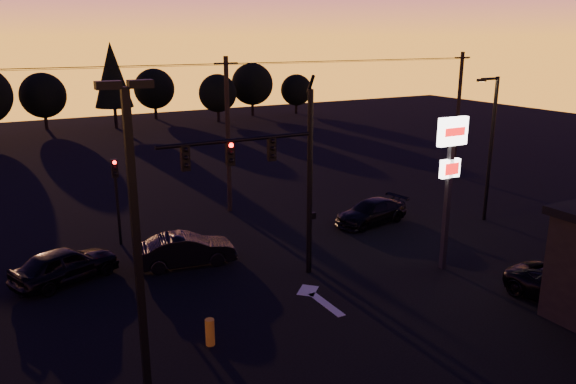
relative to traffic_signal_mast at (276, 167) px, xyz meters
name	(u,v)px	position (x,y,z in m)	size (l,w,h in m)	color
ground	(329,318)	(0.10, -3.99, -4.94)	(120.00, 120.00, 0.00)	black
lane_arrow	(317,297)	(0.60, -2.33, -4.93)	(1.20, 3.10, 0.01)	beige
traffic_signal_mast	(276,167)	(0.00, 0.00, 0.00)	(6.79, 0.52, 8.58)	black
secondary_signal	(116,189)	(-4.90, 7.49, -2.07)	(0.30, 0.31, 4.35)	black
parking_lot_light	(137,246)	(-7.40, -6.99, 0.33)	(1.25, 0.30, 9.14)	black
pylon_sign	(450,161)	(7.10, -2.49, -0.02)	(1.50, 0.28, 6.80)	black
streetlight	(490,143)	(14.01, 1.51, -0.52)	(1.55, 0.35, 8.00)	black
utility_pole_1	(228,135)	(2.10, 10.01, -0.34)	(1.40, 0.26, 9.00)	black
utility_pole_2	(458,114)	(20.10, 10.01, -0.34)	(1.40, 0.26, 9.00)	black
power_wires	(226,64)	(2.10, 10.01, 3.63)	(36.00, 1.22, 0.07)	black
bollard	(210,332)	(-4.43, -3.60, -4.46)	(0.32, 0.32, 0.95)	orange
tree_3	(43,95)	(-3.90, 48.01, -1.19)	(4.95, 4.95, 6.22)	black
tree_4	(112,75)	(3.10, 45.01, 0.99)	(4.18, 4.18, 9.50)	black
tree_5	(154,89)	(9.10, 50.01, -1.19)	(4.95, 4.95, 6.22)	black
tree_6	(218,93)	(15.10, 44.01, -1.50)	(4.54, 4.54, 5.71)	black
tree_7	(252,84)	(21.10, 47.01, -0.88)	(5.36, 5.36, 6.74)	black
tree_8	(296,90)	(27.10, 46.01, -1.82)	(4.12, 4.12, 5.19)	black
car_left	(65,265)	(-7.93, 4.13, -4.18)	(1.80, 4.47, 1.52)	black
car_mid	(186,250)	(-2.88, 3.39, -4.21)	(1.55, 4.44, 1.46)	black
car_right	(371,212)	(8.07, 4.10, -4.28)	(1.84, 4.52, 1.31)	black
suv_parked	(571,290)	(8.74, -7.63, -4.26)	(2.23, 4.84, 1.35)	black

